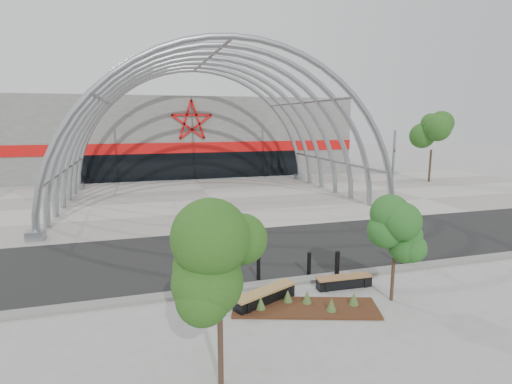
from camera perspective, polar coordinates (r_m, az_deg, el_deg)
name	(u,v)px	position (r m, az deg, el deg)	size (l,w,h in m)	color
ground	(287,280)	(15.03, 4.39, -12.49)	(140.00, 140.00, 0.00)	gray
road	(259,250)	(18.13, 0.45, -8.36)	(140.00, 7.00, 0.02)	black
forecourt	(212,199)	(29.44, -6.29, -1.05)	(60.00, 17.00, 0.04)	gray
kerb	(289,282)	(14.79, 4.74, -12.64)	(60.00, 0.50, 0.12)	slate
arena_building	(184,135)	(46.68, -10.30, 7.98)	(34.00, 15.24, 8.00)	#63645F
vault_canopy	(212,199)	(29.44, -6.29, -1.06)	(20.80, 15.80, 20.36)	gray
planting_bed	(303,305)	(13.02, 6.72, -15.77)	(4.70, 2.67, 0.47)	#34150C
signal_pole	(393,171)	(25.99, 18.95, 2.90)	(0.20, 0.73, 5.16)	gray
street_tree_0	(219,266)	(8.58, -5.30, -10.47)	(1.70, 1.70, 3.88)	#331F18
street_tree_1	(396,230)	(13.42, 19.33, -5.15)	(1.40, 1.40, 3.31)	#332519
bench_0	(265,297)	(13.15, 1.29, -14.80)	(2.35, 1.46, 0.49)	black
bench_1	(344,282)	(14.67, 12.47, -12.43)	(2.04, 0.51, 0.42)	black
bollard_0	(199,303)	(12.43, -8.15, -15.44)	(0.14, 0.14, 0.89)	black
bollard_1	(258,269)	(14.87, 0.36, -10.92)	(0.14, 0.14, 0.86)	black
bollard_2	(337,265)	(15.21, 11.51, -10.24)	(0.17, 0.17, 1.06)	black
bollard_3	(309,264)	(15.41, 7.58, -10.16)	(0.14, 0.14, 0.90)	black
bollard_4	(404,252)	(17.29, 20.41, -8.08)	(0.18, 0.18, 1.10)	black
bg_tree_1	(432,136)	(40.41, 23.88, 7.28)	(2.70, 2.70, 5.91)	black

